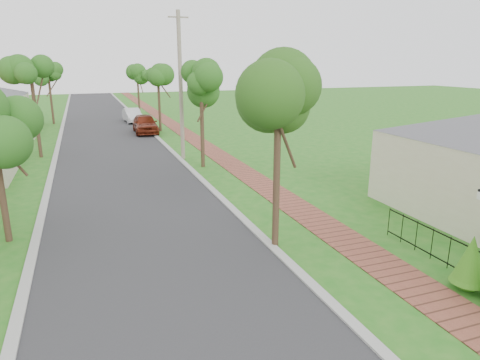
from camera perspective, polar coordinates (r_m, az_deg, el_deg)
ground at (r=10.50m, az=11.35°, el=-18.80°), size 160.00×160.00×0.00m
road at (r=27.98m, az=-16.08°, el=2.80°), size 7.00×120.00×0.02m
kerb_right at (r=28.44m, az=-8.74°, el=3.43°), size 0.30×120.00×0.10m
kerb_left at (r=27.98m, az=-23.54°, el=2.11°), size 0.30×120.00×0.10m
sidewalk at (r=29.05m, az=-3.70°, el=3.83°), size 1.50×120.00×0.03m
street_trees at (r=34.22m, az=-17.38°, el=12.61°), size 10.70×37.65×5.89m
parked_car_red at (r=37.22m, az=-12.53°, el=7.32°), size 2.01×4.72×1.59m
parked_car_white at (r=44.40m, az=-14.15°, el=8.35°), size 1.69×4.21×1.36m
near_tree at (r=13.13m, az=5.11°, el=9.20°), size 2.17×2.17×5.57m
utility_pole at (r=26.43m, az=-7.91°, el=12.25°), size 1.20×0.24×8.73m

